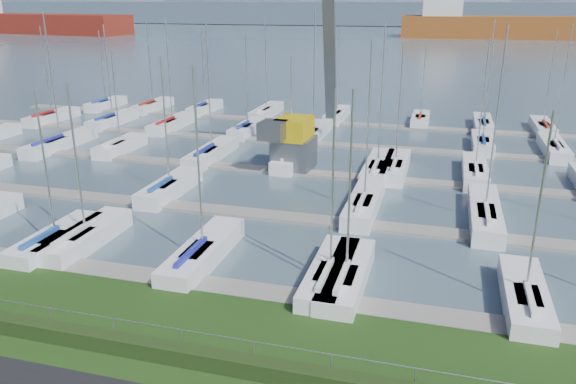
% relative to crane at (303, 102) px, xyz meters
% --- Properties ---
extents(water, '(800.00, 540.00, 0.20)m').
position_rel_crane_xyz_m(water, '(3.21, 231.84, -5.73)').
color(water, '#495E6B').
extents(hedge, '(80.00, 0.70, 0.70)m').
position_rel_crane_xyz_m(hedge, '(3.21, -28.56, -4.98)').
color(hedge, '#203413').
rests_on(hedge, grass).
extents(fence, '(80.00, 0.04, 0.04)m').
position_rel_crane_xyz_m(fence, '(3.21, -28.16, -4.13)').
color(fence, '#94989C').
rests_on(fence, grass).
extents(foothill, '(900.00, 80.00, 12.00)m').
position_rel_crane_xyz_m(foothill, '(3.21, 301.84, 0.67)').
color(foothill, '#495A6B').
rests_on(foothill, water).
extents(docks, '(90.00, 41.60, 0.25)m').
position_rel_crane_xyz_m(docks, '(3.21, -2.16, -5.55)').
color(docks, gray).
rests_on(docks, water).
extents(crane, '(5.21, 13.29, 22.35)m').
position_rel_crane_xyz_m(crane, '(0.00, 0.00, 0.00)').
color(crane, slate).
rests_on(crane, water).
extents(cargo_ship_west, '(92.16, 30.02, 21.50)m').
position_rel_crane_xyz_m(cargo_ship_west, '(-163.23, 164.11, -1.70)').
color(cargo_ship_west, maroon).
rests_on(cargo_ship_west, water).
extents(cargo_ship_mid, '(95.27, 20.39, 21.50)m').
position_rel_crane_xyz_m(cargo_ship_mid, '(36.44, 182.43, -1.74)').
color(cargo_ship_mid, brown).
rests_on(cargo_ship_mid, water).
extents(sailboat_fleet, '(75.75, 49.63, 13.39)m').
position_rel_crane_xyz_m(sailboat_fleet, '(0.82, 0.05, -0.07)').
color(sailboat_fleet, '#1F4C9C').
rests_on(sailboat_fleet, water).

